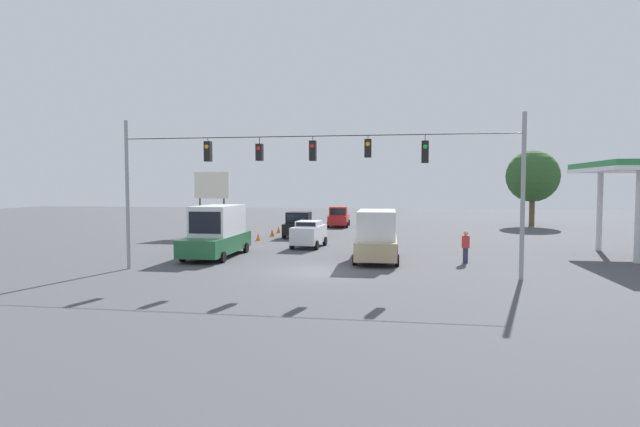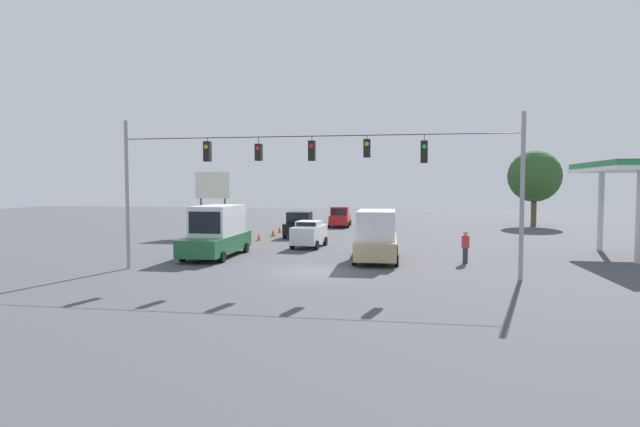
{
  "view_description": "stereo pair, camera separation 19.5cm",
  "coord_description": "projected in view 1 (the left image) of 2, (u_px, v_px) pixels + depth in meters",
  "views": [
    {
      "loc": [
        -4.14,
        24.54,
        4.33
      ],
      "look_at": [
        0.81,
        -6.72,
        2.56
      ],
      "focal_mm": 28.0,
      "sensor_mm": 36.0,
      "label": 1
    },
    {
      "loc": [
        -4.33,
        24.5,
        4.33
      ],
      "look_at": [
        0.81,
        -6.72,
        2.56
      ],
      "focal_mm": 28.0,
      "sensor_mm": 36.0,
      "label": 2
    }
  ],
  "objects": [
    {
      "name": "sedan_white_withflow_mid",
      "position": [
        309.0,
        234.0,
        34.97
      ],
      "size": [
        2.18,
        4.06,
        1.86
      ],
      "color": "silver",
      "rests_on": "ground_plane"
    },
    {
      "name": "box_truck_green_parked_shoulder",
      "position": [
        217.0,
        232.0,
        30.39
      ],
      "size": [
        2.61,
        6.62,
        3.11
      ],
      "color": "#236038",
      "rests_on": "ground_plane"
    },
    {
      "name": "roadside_billboard",
      "position": [
        212.0,
        190.0,
        42.94
      ],
      "size": [
        3.1,
        0.16,
        5.5
      ],
      "color": "#4C473D",
      "rests_on": "ground_plane"
    },
    {
      "name": "traffic_cone_fourth",
      "position": [
        258.0,
        237.0,
        39.2
      ],
      "size": [
        0.38,
        0.38,
        0.61
      ],
      "primitive_type": "cone",
      "color": "orange",
      "rests_on": "ground_plane"
    },
    {
      "name": "traffic_cone_fifth",
      "position": [
        272.0,
        233.0,
        42.57
      ],
      "size": [
        0.38,
        0.38,
        0.61
      ],
      "primitive_type": "cone",
      "color": "orange",
      "rests_on": "ground_plane"
    },
    {
      "name": "pickup_truck_black_withflow_far",
      "position": [
        300.0,
        225.0,
        42.23
      ],
      "size": [
        2.33,
        5.33,
        2.12
      ],
      "color": "black",
      "rests_on": "ground_plane"
    },
    {
      "name": "traffic_cone_second",
      "position": [
        233.0,
        247.0,
        32.87
      ],
      "size": [
        0.38,
        0.38,
        0.61
      ],
      "primitive_type": "cone",
      "color": "orange",
      "rests_on": "ground_plane"
    },
    {
      "name": "overhead_signal_span",
      "position": [
        313.0,
        174.0,
        24.19
      ],
      "size": [
        19.67,
        0.38,
        7.67
      ],
      "color": "#939399",
      "rests_on": "ground_plane"
    },
    {
      "name": "traffic_cone_farthest",
      "position": [
        279.0,
        230.0,
        45.63
      ],
      "size": [
        0.38,
        0.38,
        0.61
      ],
      "primitive_type": "cone",
      "color": "orange",
      "rests_on": "ground_plane"
    },
    {
      "name": "tree_horizon_left",
      "position": [
        533.0,
        176.0,
        53.59
      ],
      "size": [
        5.53,
        5.53,
        8.12
      ],
      "color": "brown",
      "rests_on": "ground_plane"
    },
    {
      "name": "pedestrian",
      "position": [
        466.0,
        247.0,
        27.77
      ],
      "size": [
        0.4,
        0.28,
        1.82
      ],
      "color": "#2D334C",
      "rests_on": "ground_plane"
    },
    {
      "name": "ground_plane",
      "position": [
        315.0,
        272.0,
        25.08
      ],
      "size": [
        140.0,
        140.0,
        0.0
      ],
      "primitive_type": "plane",
      "color": "#47474C"
    },
    {
      "name": "pickup_truck_red_withflow_deep",
      "position": [
        339.0,
        217.0,
        52.54
      ],
      "size": [
        2.32,
        5.26,
        2.12
      ],
      "color": "red",
      "rests_on": "ground_plane"
    },
    {
      "name": "traffic_cone_nearest",
      "position": [
        215.0,
        254.0,
        29.29
      ],
      "size": [
        0.38,
        0.38,
        0.61
      ],
      "primitive_type": "cone",
      "color": "orange",
      "rests_on": "ground_plane"
    },
    {
      "name": "box_truck_tan_crossing_near",
      "position": [
        377.0,
        236.0,
        28.82
      ],
      "size": [
        2.59,
        6.53,
        2.91
      ],
      "color": "tan",
      "rests_on": "ground_plane"
    },
    {
      "name": "traffic_cone_third",
      "position": [
        248.0,
        241.0,
        36.08
      ],
      "size": [
        0.38,
        0.38,
        0.61
      ],
      "primitive_type": "cone",
      "color": "orange",
      "rests_on": "ground_plane"
    }
  ]
}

